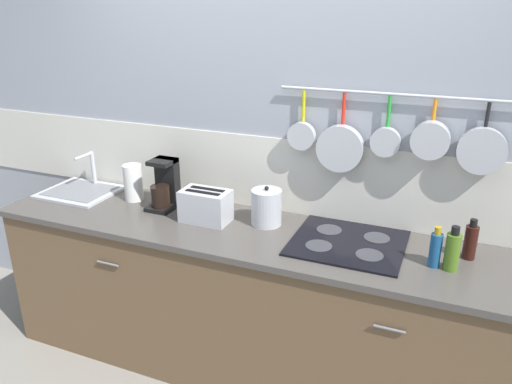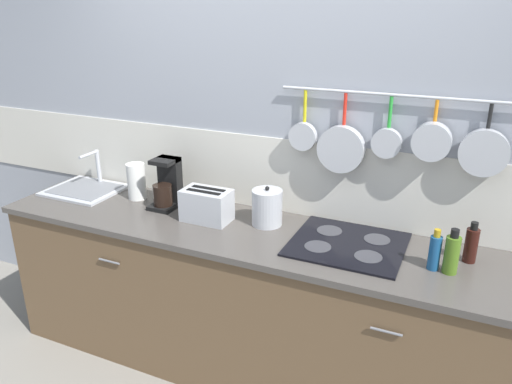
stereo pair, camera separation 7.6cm
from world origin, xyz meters
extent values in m
plane|color=gray|center=(0.00, 0.00, 0.00)|extent=(12.00, 12.00, 0.00)
cube|color=#999EA8|center=(0.00, 0.36, 1.30)|extent=(7.20, 0.06, 2.60)
cube|color=silver|center=(0.00, 0.36, 1.14)|extent=(7.20, 0.07, 0.44)
cylinder|color=#B7BABF|center=(0.68, 0.31, 1.66)|extent=(1.33, 0.02, 0.02)
cylinder|color=gold|center=(0.14, 0.31, 1.56)|extent=(0.02, 0.02, 0.17)
cylinder|color=#B7BABF|center=(0.14, 0.29, 1.40)|extent=(0.15, 0.04, 0.15)
cylinder|color=red|center=(0.36, 0.31, 1.57)|extent=(0.02, 0.02, 0.16)
cylinder|color=#B7BABF|center=(0.36, 0.28, 1.36)|extent=(0.25, 0.06, 0.25)
cylinder|color=green|center=(0.59, 0.31, 1.57)|extent=(0.02, 0.02, 0.16)
cylinder|color=#B7BABF|center=(0.59, 0.28, 1.42)|extent=(0.15, 0.04, 0.15)
cylinder|color=orange|center=(0.81, 0.31, 1.60)|extent=(0.02, 0.02, 0.10)
cylinder|color=#B7BABF|center=(0.81, 0.27, 1.45)|extent=(0.19, 0.07, 0.19)
cylinder|color=black|center=(1.04, 0.31, 1.59)|extent=(0.02, 0.02, 0.11)
cylinder|color=#B7BABF|center=(1.04, 0.28, 1.42)|extent=(0.23, 0.05, 0.23)
cube|color=brown|center=(0.00, 0.00, 0.44)|extent=(3.07, 0.60, 0.89)
cylinder|color=slate|center=(-0.77, -0.31, 0.73)|extent=(0.14, 0.01, 0.01)
cylinder|color=slate|center=(0.77, -0.31, 0.73)|extent=(0.14, 0.01, 0.01)
cube|color=#4C4742|center=(0.00, 0.00, 0.91)|extent=(3.11, 0.64, 0.03)
cube|color=#B7BABF|center=(-1.29, 0.10, 0.93)|extent=(0.45, 0.40, 0.01)
cube|color=slate|center=(-1.29, 0.10, 0.94)|extent=(0.39, 0.32, 0.00)
cylinder|color=#B7BABF|center=(-1.29, 0.25, 1.04)|extent=(0.03, 0.03, 0.24)
cylinder|color=#B7BABF|center=(-1.29, 0.17, 1.15)|extent=(0.02, 0.16, 0.02)
cylinder|color=white|center=(-0.89, 0.14, 1.04)|extent=(0.11, 0.11, 0.23)
cube|color=black|center=(-0.65, 0.09, 0.94)|extent=(0.15, 0.19, 0.02)
cube|color=black|center=(-0.65, 0.16, 1.07)|extent=(0.14, 0.07, 0.30)
cylinder|color=black|center=(-0.65, 0.07, 1.01)|extent=(0.11, 0.11, 0.13)
cube|color=black|center=(-0.65, 0.11, 1.21)|extent=(0.14, 0.15, 0.02)
cube|color=#B7BABF|center=(-0.32, 0.03, 1.02)|extent=(0.27, 0.16, 0.18)
cube|color=black|center=(-0.32, 0.00, 1.11)|extent=(0.20, 0.03, 0.00)
cube|color=black|center=(-0.32, 0.06, 1.11)|extent=(0.20, 0.03, 0.00)
cube|color=black|center=(-0.47, 0.03, 1.05)|extent=(0.02, 0.02, 0.02)
cylinder|color=#B7BABF|center=(0.01, 0.12, 1.03)|extent=(0.17, 0.17, 0.20)
sphere|color=black|center=(0.01, 0.12, 1.14)|extent=(0.02, 0.02, 0.02)
cube|color=black|center=(0.48, 0.05, 0.93)|extent=(0.56, 0.51, 0.01)
cylinder|color=#38383D|center=(0.36, -0.05, 0.94)|extent=(0.13, 0.13, 0.00)
cylinder|color=#38383D|center=(0.61, -0.05, 0.94)|extent=(0.13, 0.13, 0.00)
cylinder|color=#38383D|center=(0.36, 0.15, 0.94)|extent=(0.13, 0.13, 0.00)
cylinder|color=#38383D|center=(0.61, 0.15, 0.94)|extent=(0.13, 0.13, 0.00)
cylinder|color=navy|center=(0.90, -0.02, 1.01)|extent=(0.05, 0.05, 0.17)
cylinder|color=#B28C19|center=(0.90, -0.02, 1.11)|extent=(0.03, 0.03, 0.04)
cylinder|color=#4C721E|center=(0.98, -0.02, 1.01)|extent=(0.07, 0.07, 0.18)
cylinder|color=black|center=(0.98, -0.02, 1.12)|extent=(0.04, 0.04, 0.04)
cylinder|color=#33140F|center=(1.05, 0.13, 1.01)|extent=(0.06, 0.06, 0.17)
cylinder|color=black|center=(1.05, 0.13, 1.11)|extent=(0.03, 0.03, 0.04)
camera|label=1|loc=(0.93, -2.24, 2.09)|focal=35.00mm
camera|label=2|loc=(1.00, -2.21, 2.09)|focal=35.00mm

